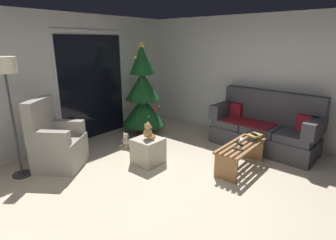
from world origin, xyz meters
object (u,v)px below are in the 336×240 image
(couch, at_px, (264,128))
(armchair, at_px, (56,144))
(remote_white, at_px, (241,140))
(christmas_tree, at_px, (143,95))
(cell_phone, at_px, (254,134))
(ottoman, at_px, (148,151))
(teddy_bear_cream_by_tree, at_px, (126,141))
(coffee_table, at_px, (241,153))
(remote_black, at_px, (239,143))
(book_stack, at_px, (254,137))
(remote_graphite, at_px, (238,149))
(floor_lamp, at_px, (6,77))
(teddy_bear_honey, at_px, (148,132))

(couch, distance_m, armchair, 3.71)
(remote_white, relative_size, christmas_tree, 0.08)
(couch, height_order, cell_phone, couch)
(ottoman, bearing_deg, teddy_bear_cream_by_tree, 74.44)
(couch, relative_size, armchair, 1.75)
(christmas_tree, bearing_deg, cell_phone, -87.28)
(coffee_table, bearing_deg, remote_white, 26.78)
(remote_white, relative_size, ottoman, 0.35)
(remote_black, distance_m, armchair, 2.93)
(armchair, xyz_separation_m, ottoman, (1.04, -1.04, -0.19))
(book_stack, xyz_separation_m, cell_phone, (-0.01, -0.01, 0.05))
(book_stack, relative_size, teddy_bear_cream_by_tree, 0.91)
(remote_graphite, distance_m, armchair, 2.88)
(remote_white, xyz_separation_m, floor_lamp, (-2.54, 2.38, 1.08))
(floor_lamp, height_order, teddy_bear_honey, floor_lamp)
(cell_phone, height_order, teddy_bear_cream_by_tree, cell_phone)
(couch, xyz_separation_m, remote_black, (-1.10, -0.01, 0.02))
(remote_black, xyz_separation_m, armchair, (-1.84, 2.29, -0.02))
(teddy_bear_cream_by_tree, bearing_deg, couch, -51.18)
(remote_black, height_order, floor_lamp, floor_lamp)
(remote_black, bearing_deg, floor_lamp, 169.35)
(remote_white, xyz_separation_m, teddy_bear_cream_by_tree, (-0.75, 2.02, -0.30))
(book_stack, relative_size, armchair, 0.23)
(remote_graphite, relative_size, christmas_tree, 0.08)
(coffee_table, xyz_separation_m, remote_black, (-0.01, 0.04, 0.15))
(couch, height_order, book_stack, couch)
(floor_lamp, bearing_deg, coffee_table, -46.22)
(book_stack, xyz_separation_m, christmas_tree, (-0.13, 2.46, 0.42))
(armchair, distance_m, teddy_bear_honey, 1.49)
(book_stack, xyz_separation_m, teddy_bear_cream_by_tree, (-0.92, 2.17, -0.34))
(couch, bearing_deg, armchair, 142.28)
(christmas_tree, xyz_separation_m, floor_lamp, (-2.58, 0.06, 0.63))
(couch, relative_size, floor_lamp, 1.11)
(remote_black, relative_size, teddy_bear_honey, 0.55)
(christmas_tree, relative_size, armchair, 1.76)
(coffee_table, relative_size, armchair, 0.97)
(coffee_table, relative_size, teddy_bear_honey, 3.86)
(remote_graphite, bearing_deg, christmas_tree, 78.73)
(couch, height_order, floor_lamp, floor_lamp)
(armchair, height_order, ottoman, armchair)
(couch, relative_size, ottoman, 4.50)
(coffee_table, bearing_deg, teddy_bear_honey, 122.00)
(teddy_bear_cream_by_tree, bearing_deg, remote_graphite, -80.92)
(remote_black, height_order, cell_phone, cell_phone)
(teddy_bear_cream_by_tree, bearing_deg, teddy_bear_honey, -105.04)
(remote_white, xyz_separation_m, ottoman, (-0.98, 1.19, -0.21))
(remote_black, xyz_separation_m, book_stack, (0.35, -0.09, 0.03))
(remote_black, height_order, armchair, armchair)
(coffee_table, relative_size, ottoman, 2.50)
(floor_lamp, distance_m, teddy_bear_cream_by_tree, 2.29)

